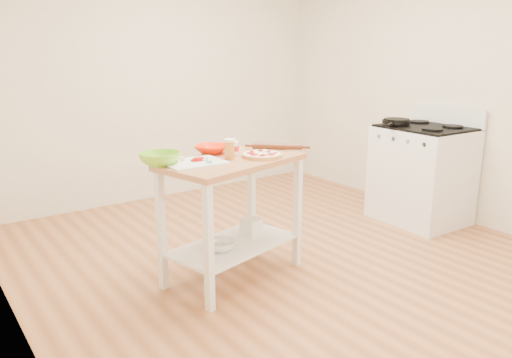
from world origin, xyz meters
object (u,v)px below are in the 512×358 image
object	(u,v)px
spatula	(208,161)
beer_pint	(229,149)
orange_bowl	(212,149)
yogurt_tub	(233,148)
cutting_board	(193,162)
skillet	(396,122)
shelf_glass_bowl	(220,246)
knife	(166,162)
shelf_bin	(251,227)
green_bowl	(160,159)
rolling_pin	(277,147)
pizza	(262,155)
prep_island	(233,194)
gas_stove	(422,174)

from	to	relation	value
spatula	beer_pint	xyz separation A→B (m)	(0.18, 0.01, 0.06)
orange_bowl	yogurt_tub	size ratio (longest dim) A/B	1.30
cutting_board	skillet	bearing A→B (deg)	4.92
beer_pint	shelf_glass_bowl	bearing A→B (deg)	-156.29
skillet	knife	size ratio (longest dim) A/B	1.97
spatula	orange_bowl	world-z (taller)	orange_bowl
knife	beer_pint	xyz separation A→B (m)	(0.44, -0.11, 0.06)
skillet	yogurt_tub	xyz separation A→B (m)	(-1.95, -0.10, -0.02)
spatula	orange_bowl	distance (m)	0.34
yogurt_tub	shelf_bin	world-z (taller)	yogurt_tub
green_bowl	rolling_pin	xyz separation A→B (m)	(0.97, -0.04, -0.02)
spatula	skillet	bearing A→B (deg)	-51.12
yogurt_tub	shelf_glass_bowl	xyz separation A→B (m)	(-0.22, -0.15, -0.66)
pizza	spatula	xyz separation A→B (m)	(-0.41, 0.06, -0.00)
spatula	yogurt_tub	bearing A→B (deg)	-34.66
knife	rolling_pin	xyz separation A→B (m)	(0.93, -0.04, 0.01)
green_bowl	shelf_glass_bowl	distance (m)	0.76
prep_island	knife	xyz separation A→B (m)	(-0.46, 0.12, 0.28)
pizza	knife	size ratio (longest dim) A/B	1.42
skillet	knife	distance (m)	2.48
cutting_board	rolling_pin	distance (m)	0.76
pizza	beer_pint	distance (m)	0.25
gas_stove	beer_pint	world-z (taller)	gas_stove
spatula	knife	distance (m)	0.28
green_bowl	shelf_bin	world-z (taller)	green_bowl
skillet	spatula	xyz separation A→B (m)	(-2.23, -0.21, -0.06)
pizza	shelf_bin	bearing A→B (deg)	90.35
gas_stove	cutting_board	world-z (taller)	gas_stove
gas_stove	shelf_glass_bowl	world-z (taller)	gas_stove
pizza	spatula	bearing A→B (deg)	171.89
gas_stove	beer_pint	bearing A→B (deg)	-178.22
knife	beer_pint	size ratio (longest dim) A/B	1.45
prep_island	beer_pint	world-z (taller)	beer_pint
knife	spatula	bearing A→B (deg)	-67.73
green_bowl	prep_island	bearing A→B (deg)	-14.07
green_bowl	beer_pint	xyz separation A→B (m)	(0.48, -0.12, 0.03)
gas_stove	rolling_pin	distance (m)	1.79
skillet	orange_bowl	xyz separation A→B (m)	(-2.03, 0.07, -0.05)
skillet	gas_stove	bearing A→B (deg)	-75.28
gas_stove	shelf_bin	distance (m)	1.99
shelf_bin	rolling_pin	bearing A→B (deg)	3.06
cutting_board	shelf_bin	size ratio (longest dim) A/B	3.10
skillet	green_bowl	xyz separation A→B (m)	(-2.52, -0.08, -0.03)
knife	beer_pint	world-z (taller)	beer_pint
prep_island	rolling_pin	world-z (taller)	rolling_pin
pizza	rolling_pin	size ratio (longest dim) A/B	0.77
shelf_bin	green_bowl	bearing A→B (deg)	175.33
pizza	rolling_pin	bearing A→B (deg)	30.05
knife	shelf_glass_bowl	bearing A→B (deg)	-69.65
knife	rolling_pin	world-z (taller)	rolling_pin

